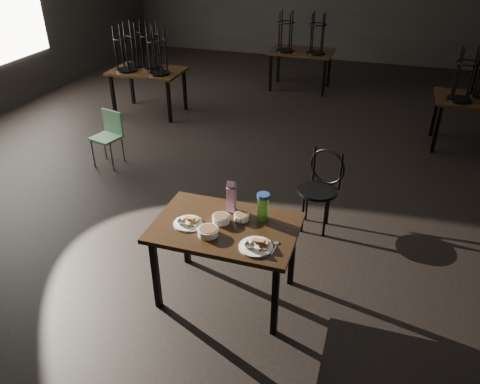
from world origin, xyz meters
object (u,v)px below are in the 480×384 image
(main_table, at_px, (226,233))
(water_bottle, at_px, (263,206))
(juice_carton, at_px, (231,197))
(bentwood_chair, at_px, (321,184))
(school_chair, at_px, (109,133))

(main_table, bearing_deg, water_bottle, 36.61)
(juice_carton, bearing_deg, main_table, -83.56)
(water_bottle, relative_size, bentwood_chair, 0.27)
(juice_carton, xyz_separation_m, school_chair, (-2.35, 1.78, -0.44))
(main_table, height_order, school_chair, main_table)
(juice_carton, bearing_deg, school_chair, 142.91)
(main_table, bearing_deg, bentwood_chair, 66.20)
(juice_carton, relative_size, bentwood_chair, 0.33)
(main_table, distance_m, water_bottle, 0.39)
(main_table, height_order, water_bottle, water_bottle)
(main_table, xyz_separation_m, water_bottle, (0.27, 0.20, 0.20))
(water_bottle, relative_size, school_chair, 0.33)
(juice_carton, xyz_separation_m, bentwood_chair, (0.62, 1.12, -0.36))
(bentwood_chair, relative_size, school_chair, 1.20)
(main_table, xyz_separation_m, juice_carton, (-0.03, 0.24, 0.21))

